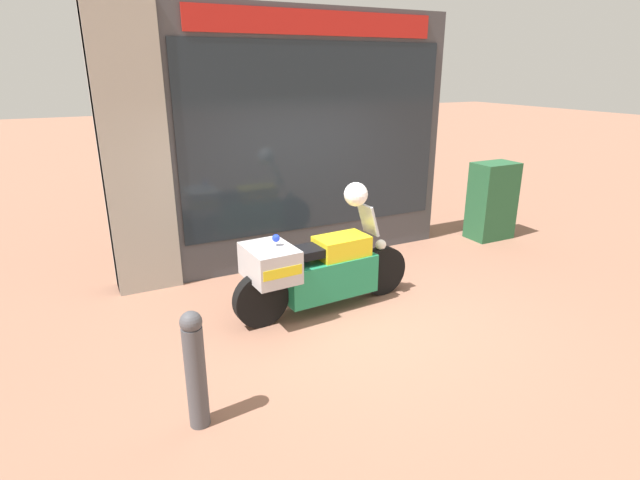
# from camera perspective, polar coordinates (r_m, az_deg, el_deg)

# --- Properties ---
(ground_plane) EXTENTS (60.00, 60.00, 0.00)m
(ground_plane) POSITION_cam_1_polar(r_m,az_deg,el_deg) (6.23, 4.14, -8.12)
(ground_plane) COLOR #8E604C
(shop_building) EXTENTS (5.10, 0.55, 3.65)m
(shop_building) POSITION_cam_1_polar(r_m,az_deg,el_deg) (7.26, -6.24, 10.96)
(shop_building) COLOR #424247
(shop_building) RESTS_ON ground
(window_display) EXTENTS (3.84, 0.30, 1.99)m
(window_display) POSITION_cam_1_polar(r_m,az_deg,el_deg) (7.86, -1.23, 1.52)
(window_display) COLOR slate
(window_display) RESTS_ON ground
(paramedic_motorcycle) EXTENTS (2.39, 0.71, 1.26)m
(paramedic_motorcycle) POSITION_cam_1_polar(r_m,az_deg,el_deg) (6.00, -0.60, -3.42)
(paramedic_motorcycle) COLOR black
(paramedic_motorcycle) RESTS_ON ground
(utility_cabinet) EXTENTS (0.74, 0.49, 1.33)m
(utility_cabinet) POSITION_cam_1_polar(r_m,az_deg,el_deg) (9.15, 19.06, 4.25)
(utility_cabinet) COLOR #235633
(utility_cabinet) RESTS_ON ground
(white_helmet) EXTENTS (0.29, 0.29, 0.29)m
(white_helmet) POSITION_cam_1_polar(r_m,az_deg,el_deg) (6.01, 4.12, 5.23)
(white_helmet) COLOR white
(white_helmet) RESTS_ON paramedic_motorcycle
(street_bollard) EXTENTS (0.18, 0.18, 1.05)m
(street_bollard) POSITION_cam_1_polar(r_m,az_deg,el_deg) (4.28, -14.07, -14.00)
(street_bollard) COLOR #47474C
(street_bollard) RESTS_ON ground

